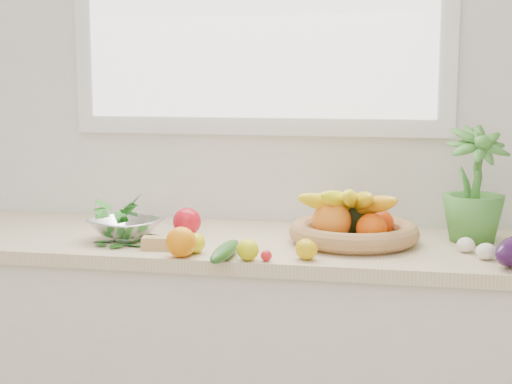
% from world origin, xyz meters
% --- Properties ---
extents(back_wall, '(4.50, 0.02, 2.70)m').
position_xyz_m(back_wall, '(0.00, 2.25, 1.35)').
color(back_wall, white).
rests_on(back_wall, ground).
extents(counter_cabinet, '(2.20, 0.58, 0.86)m').
position_xyz_m(counter_cabinet, '(0.00, 1.95, 0.43)').
color(counter_cabinet, silver).
rests_on(counter_cabinet, ground).
extents(countertop, '(2.24, 0.62, 0.04)m').
position_xyz_m(countertop, '(0.00, 1.95, 0.88)').
color(countertop, beige).
rests_on(countertop, counter_cabinet).
extents(orange_loose, '(0.09, 0.09, 0.09)m').
position_xyz_m(orange_loose, '(-0.11, 1.67, 0.94)').
color(orange_loose, orange).
rests_on(orange_loose, countertop).
extents(lemon_a, '(0.09, 0.09, 0.06)m').
position_xyz_m(lemon_a, '(0.08, 1.67, 0.93)').
color(lemon_a, yellow).
rests_on(lemon_a, countertop).
extents(lemon_b, '(0.06, 0.07, 0.06)m').
position_xyz_m(lemon_b, '(-0.09, 1.73, 0.93)').
color(lemon_b, yellow).
rests_on(lemon_b, countertop).
extents(lemon_c, '(0.09, 0.09, 0.06)m').
position_xyz_m(lemon_c, '(0.24, 1.71, 0.93)').
color(lemon_c, '#E0AF0C').
rests_on(lemon_c, countertop).
extents(apple, '(0.11, 0.11, 0.09)m').
position_xyz_m(apple, '(-0.18, 1.95, 0.94)').
color(apple, red).
rests_on(apple, countertop).
extents(ginger, '(0.12, 0.06, 0.04)m').
position_xyz_m(ginger, '(-0.19, 1.75, 0.92)').
color(ginger, tan).
rests_on(ginger, countertop).
extents(garlic_a, '(0.07, 0.07, 0.05)m').
position_xyz_m(garlic_a, '(0.39, 1.91, 0.92)').
color(garlic_a, beige).
rests_on(garlic_a, countertop).
extents(garlic_b, '(0.07, 0.07, 0.04)m').
position_xyz_m(garlic_b, '(0.67, 1.88, 0.92)').
color(garlic_b, silver).
rests_on(garlic_b, countertop).
extents(garlic_c, '(0.07, 0.07, 0.05)m').
position_xyz_m(garlic_c, '(0.72, 1.81, 0.92)').
color(garlic_c, silver).
rests_on(garlic_c, countertop).
extents(cucumber, '(0.06, 0.24, 0.04)m').
position_xyz_m(cucumber, '(0.01, 1.67, 0.92)').
color(cucumber, '#1D5B1B').
rests_on(cucumber, countertop).
extents(radish, '(0.04, 0.04, 0.03)m').
position_xyz_m(radish, '(0.13, 1.67, 0.92)').
color(radish, red).
rests_on(radish, countertop).
extents(potted_herb, '(0.26, 0.26, 0.35)m').
position_xyz_m(potted_herb, '(0.70, 2.04, 1.08)').
color(potted_herb, '#428831').
rests_on(potted_herb, countertop).
extents(fruit_basket, '(0.41, 0.41, 0.19)m').
position_xyz_m(fruit_basket, '(0.35, 1.95, 0.96)').
color(fruit_basket, '#B2764F').
rests_on(fruit_basket, countertop).
extents(colander_with_spinach, '(0.27, 0.27, 0.11)m').
position_xyz_m(colander_with_spinach, '(-0.34, 1.85, 0.96)').
color(colander_with_spinach, silver).
rests_on(colander_with_spinach, countertop).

